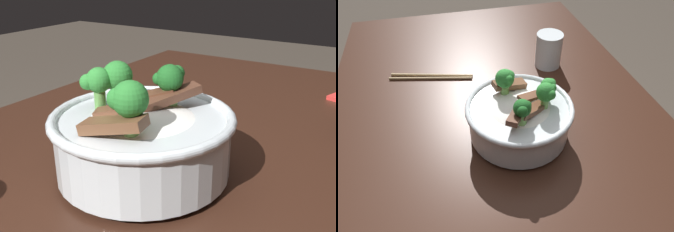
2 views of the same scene
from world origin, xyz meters
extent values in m
cube|color=#381E14|center=(0.00, 0.00, 0.77)|extent=(1.29, 0.78, 0.04)
cube|color=#381E14|center=(0.57, 0.31, 0.37)|extent=(0.08, 0.08, 0.74)
cylinder|color=silver|center=(0.01, 0.03, 0.79)|extent=(0.10, 0.10, 0.01)
cylinder|color=silver|center=(0.01, 0.03, 0.83)|extent=(0.21, 0.21, 0.07)
torus|color=silver|center=(0.01, 0.03, 0.86)|extent=(0.22, 0.22, 0.01)
ellipsoid|color=white|center=(0.01, 0.03, 0.85)|extent=(0.17, 0.17, 0.05)
cube|color=#563323|center=(0.05, 0.02, 0.88)|extent=(0.08, 0.06, 0.03)
cube|color=brown|center=(0.04, 0.05, 0.88)|extent=(0.06, 0.07, 0.03)
cube|color=brown|center=(0.00, 0.06, 0.87)|extent=(0.04, 0.06, 0.02)
cube|color=brown|center=(-0.05, 0.03, 0.88)|extent=(0.04, 0.08, 0.03)
cylinder|color=#7AB256|center=(-0.03, 0.01, 0.88)|extent=(0.02, 0.02, 0.03)
sphere|color=#2D8433|center=(-0.03, 0.01, 0.90)|extent=(0.04, 0.04, 0.04)
sphere|color=#2D8433|center=(-0.02, 0.02, 0.91)|extent=(0.02, 0.02, 0.02)
sphere|color=#2D8433|center=(-0.04, 0.02, 0.90)|extent=(0.02, 0.02, 0.02)
cylinder|color=#7AB256|center=(0.06, 0.02, 0.88)|extent=(0.02, 0.02, 0.03)
sphere|color=#1E6023|center=(0.06, 0.02, 0.90)|extent=(0.03, 0.03, 0.03)
sphere|color=#1E6023|center=(0.07, 0.02, 0.91)|extent=(0.02, 0.02, 0.02)
sphere|color=#1E6023|center=(0.05, 0.04, 0.90)|extent=(0.02, 0.02, 0.02)
cylinder|color=#7AB256|center=(0.03, 0.08, 0.88)|extent=(0.02, 0.02, 0.03)
sphere|color=#2D8433|center=(0.03, 0.08, 0.90)|extent=(0.04, 0.04, 0.04)
sphere|color=#2D8433|center=(0.04, 0.08, 0.91)|extent=(0.02, 0.02, 0.02)
sphere|color=#2D8433|center=(0.02, 0.09, 0.90)|extent=(0.02, 0.02, 0.02)
cylinder|color=#5B9947|center=(0.01, 0.09, 0.88)|extent=(0.01, 0.01, 0.03)
sphere|color=green|center=(0.01, 0.09, 0.90)|extent=(0.03, 0.03, 0.03)
sphere|color=green|center=(0.02, 0.10, 0.90)|extent=(0.02, 0.02, 0.02)
sphere|color=green|center=(0.00, 0.10, 0.90)|extent=(0.02, 0.02, 0.02)
camera|label=1|loc=(-0.33, -0.22, 1.03)|focal=41.97mm
camera|label=2|loc=(0.44, -0.10, 1.25)|focal=31.44mm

